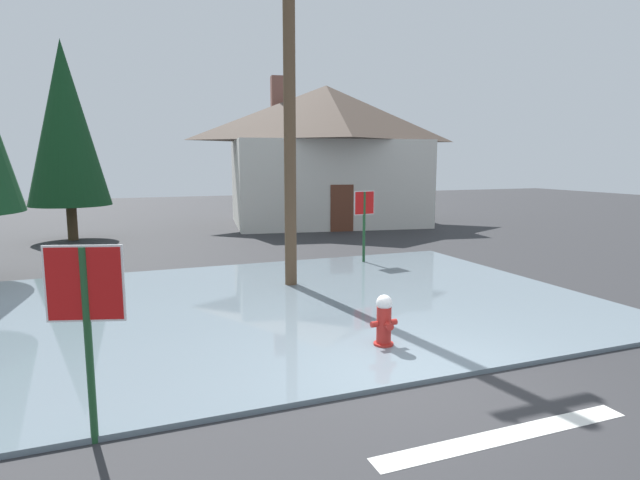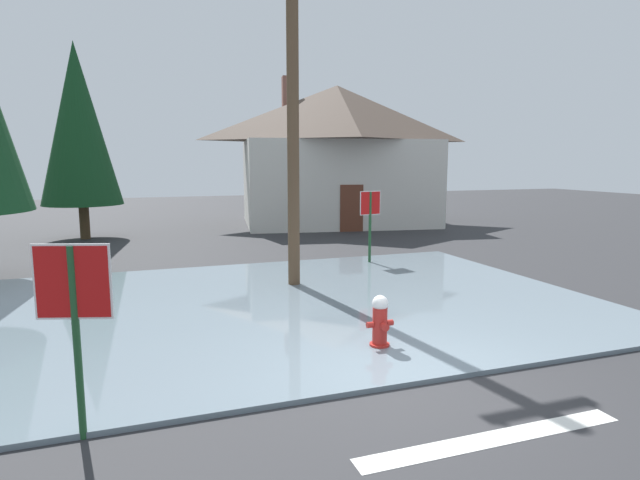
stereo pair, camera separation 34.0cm
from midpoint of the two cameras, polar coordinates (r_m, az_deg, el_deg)
ground_plane at (r=7.77m, az=9.30°, el=-14.70°), size 80.00×80.00×0.10m
flood_puddle at (r=11.08m, az=-5.75°, el=-7.03°), size 13.29×8.85×0.07m
lane_stop_bar at (r=6.49m, az=17.91°, el=-19.39°), size 3.27×0.31×0.01m
stop_sign_near at (r=6.08m, az=-25.38°, el=-6.22°), size 0.78×0.26×2.15m
fire_hydrant at (r=8.59m, az=5.77°, el=-8.85°), size 0.45×0.39×0.90m
utility_pole at (r=12.53m, az=-4.12°, el=16.25°), size 1.60×0.28×9.02m
stop_sign_far at (r=15.34m, az=4.15°, el=2.96°), size 0.68×0.13×2.14m
house at (r=25.48m, az=0.25°, el=9.35°), size 10.18×7.90×6.99m
pine_tree_short_left at (r=22.26m, az=-26.13°, el=11.16°), size 2.96×2.96×7.40m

